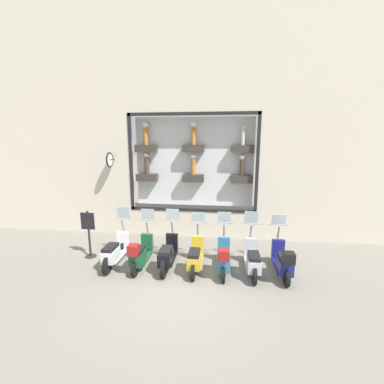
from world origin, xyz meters
TOP-DOWN VIEW (x-y plane):
  - ground_plane at (0.00, 0.00)m, footprint 120.00×120.00m
  - building_facade at (3.60, 0.00)m, footprint 1.21×36.00m
  - scooter_navy_0 at (0.68, -2.87)m, footprint 1.79×0.61m
  - scooter_silver_1 at (0.75, -2.05)m, footprint 1.79×0.61m
  - scooter_teal_2 at (0.68, -1.23)m, footprint 1.79×0.60m
  - scooter_yellow_3 at (0.74, -0.41)m, footprint 1.79×0.60m
  - scooter_black_4 at (0.75, 0.41)m, footprint 1.81×0.60m
  - scooter_green_5 at (0.68, 1.23)m, footprint 1.79×0.60m
  - scooter_white_6 at (0.75, 2.05)m, footprint 1.80×0.61m
  - shop_sign_post at (1.20, 3.10)m, footprint 0.36×0.45m

SIDE VIEW (x-z plane):
  - ground_plane at x=0.00m, z-range 0.00..0.00m
  - scooter_yellow_3 at x=0.74m, z-range -0.35..1.18m
  - scooter_silver_1 at x=0.75m, z-range -0.39..1.23m
  - scooter_white_6 at x=0.75m, z-range -0.38..1.25m
  - scooter_black_4 at x=0.75m, z-range -0.37..1.25m
  - scooter_green_5 at x=0.68m, z-range -0.34..1.25m
  - scooter_teal_2 at x=0.68m, z-range -0.33..1.25m
  - scooter_navy_0 at x=0.68m, z-range -0.32..1.23m
  - shop_sign_post at x=1.20m, z-range 0.05..1.60m
  - building_facade at x=3.60m, z-range 0.09..10.42m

